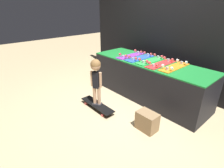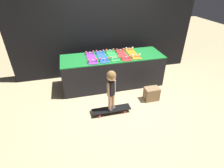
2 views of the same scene
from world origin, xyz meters
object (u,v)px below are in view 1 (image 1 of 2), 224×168
Objects in this scene: storage_box at (147,121)px; child at (96,74)px; skateboard_blue_on_rack at (140,58)px; skateboard_orange_on_rack at (174,67)px; skateboard_purple_on_rack at (131,55)px; skateboard_on_floor at (97,105)px; skateboard_red_on_rack at (161,64)px; skateboard_green_on_rack at (151,60)px.

child is at bearing -167.39° from storage_box.
skateboard_blue_on_rack is 1.12m from child.
skateboard_orange_on_rack is 1.13m from storage_box.
skateboard_purple_on_rack is at bearing 71.69° from child.
skateboard_on_floor is at bearing -119.09° from child.
skateboard_red_on_rack is 0.83× the size of child.
skateboard_blue_on_rack is at bearing 177.66° from skateboard_red_on_rack.
skateboard_blue_on_rack is 1.33m from skateboard_on_floor.
skateboard_purple_on_rack is 1.00× the size of skateboard_orange_on_rack.
skateboard_green_on_rack reaches higher than skateboard_on_floor.
storage_box is at bearing -79.38° from skateboard_orange_on_rack.
skateboard_blue_on_rack is 0.91× the size of skateboard_on_floor.
skateboard_purple_on_rack is 1.12m from child.
skateboard_blue_on_rack reaches higher than storage_box.
child reaches higher than skateboard_red_on_rack.
skateboard_orange_on_rack is at bearing 0.19° from skateboard_green_on_rack.
storage_box is at bearing 12.61° from skateboard_on_floor.
storage_box is at bearing -43.36° from skateboard_blue_on_rack.
skateboard_red_on_rack is 1.42m from skateboard_on_floor.
skateboard_purple_on_rack and skateboard_green_on_rack have the same top height.
skateboard_red_on_rack is 1.16m from storage_box.
skateboard_green_on_rack and skateboard_red_on_rack have the same top height.
skateboard_blue_on_rack is 2.27× the size of storage_box.
skateboard_green_on_rack is 0.26m from skateboard_red_on_rack.
skateboard_red_on_rack is at bearing -0.65° from skateboard_purple_on_rack.
storage_box is (0.69, -0.91, -0.64)m from skateboard_green_on_rack.
skateboard_on_floor is (-0.56, -1.09, -0.72)m from skateboard_red_on_rack.
skateboard_purple_on_rack is at bearing -177.26° from skateboard_blue_on_rack.
skateboard_blue_on_rack is (0.26, 0.01, 0.00)m from skateboard_purple_on_rack.
skateboard_purple_on_rack and skateboard_red_on_rack have the same top height.
skateboard_purple_on_rack reaches higher than skateboard_on_floor.
skateboard_green_on_rack is 0.52m from skateboard_orange_on_rack.
child is (0.00, 0.00, 0.63)m from skateboard_on_floor.
skateboard_green_on_rack is 1.00× the size of skateboard_red_on_rack.
skateboard_purple_on_rack is 0.91× the size of skateboard_on_floor.
skateboard_on_floor is at bearing -117.31° from skateboard_red_on_rack.
skateboard_green_on_rack is (0.52, 0.03, 0.00)m from skateboard_purple_on_rack.
storage_box is at bearing -52.87° from skateboard_green_on_rack.
skateboard_orange_on_rack reaches higher than storage_box.
child is (-0.56, -1.09, -0.09)m from skateboard_red_on_rack.
child is 1.16m from storage_box.
storage_box reaches higher than skateboard_on_floor.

